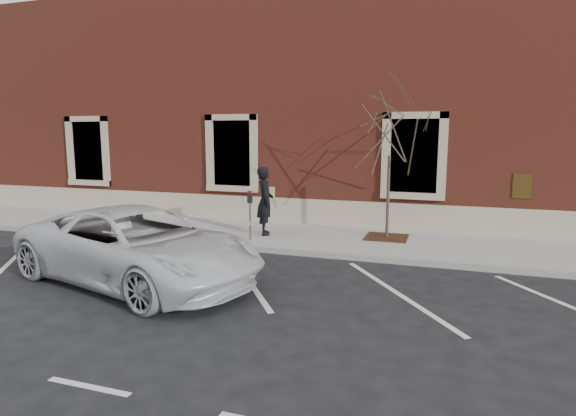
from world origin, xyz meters
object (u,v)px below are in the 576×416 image
at_px(man, 265,201).
at_px(sapling, 390,132).
at_px(parking_meter, 250,206).
at_px(white_truck, 137,246).

bearing_deg(man, sapling, -103.41).
relative_size(parking_meter, white_truck, 0.25).
bearing_deg(parking_meter, sapling, -0.57).
height_order(parking_meter, white_truck, white_truck).
xyz_separation_m(man, white_truck, (-1.00, -4.66, -0.36)).
distance_m(man, parking_meter, 0.84).
height_order(parking_meter, sapling, sapling).
relative_size(man, parking_meter, 1.44).
bearing_deg(parking_meter, white_truck, -126.73).
height_order(man, parking_meter, man).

